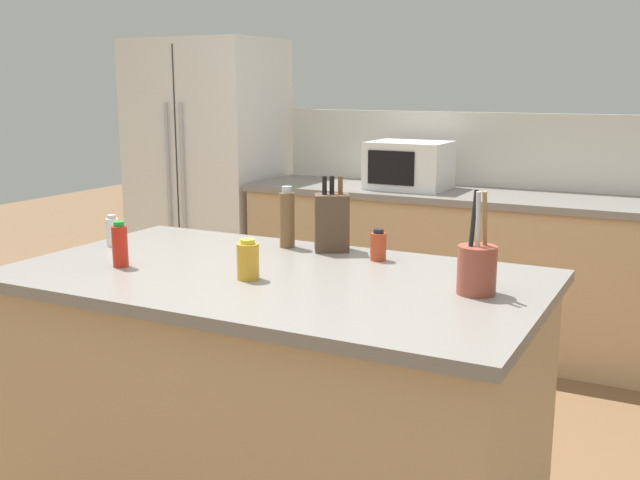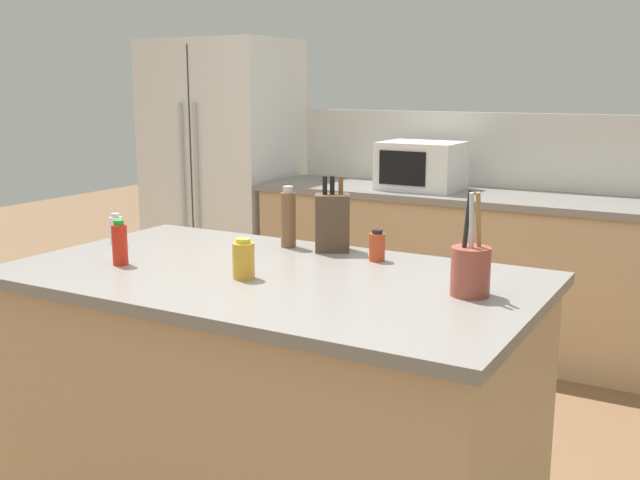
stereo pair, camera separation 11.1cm
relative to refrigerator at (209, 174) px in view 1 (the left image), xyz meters
The scene contains 12 objects.
back_counter_run 2.23m from the refrigerator, ahead, with size 3.29×0.66×0.94m.
wall_backsplash 2.20m from the refrigerator, ahead, with size 3.25×0.03×0.46m, color beige.
kitchen_island 2.97m from the refrigerator, 50.17° to the right, with size 1.82×1.03×0.94m.
refrigerator is the anchor object (origin of this frame).
microwave 1.55m from the refrigerator, ahead, with size 0.47×0.39×0.29m.
knife_block 2.65m from the refrigerator, 44.19° to the right, with size 0.16×0.15×0.29m.
utensil_crock 3.37m from the refrigerator, 40.45° to the right, with size 0.12×0.12×0.32m.
salt_shaker 2.43m from the refrigerator, 63.36° to the right, with size 0.05×0.05×0.13m.
honey_jar 2.99m from the refrigerator, 51.95° to the right, with size 0.07×0.07×0.13m.
spice_jar_paprika 2.86m from the refrigerator, 42.01° to the right, with size 0.06×0.06×0.12m.
hot_sauce_bottle 2.77m from the refrigerator, 60.79° to the right, with size 0.05×0.05×0.16m.
pepper_grinder 2.54m from the refrigerator, 47.44° to the right, with size 0.06×0.06×0.24m.
Camera 1 is at (1.28, -2.13, 1.57)m, focal length 42.00 mm.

